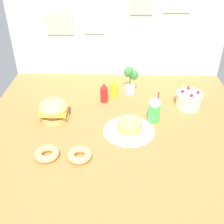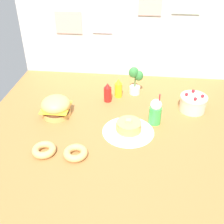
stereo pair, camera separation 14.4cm
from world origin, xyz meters
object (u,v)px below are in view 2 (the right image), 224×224
object	(u,v)px
donut_chocolate	(75,153)
ketchup_bottle	(108,93)
burger	(56,107)
donut_pink_glaze	(44,150)
pancake_stack	(129,127)
potted_plant	(135,79)
cream_soda_cup	(155,112)
mustard_bottle	(118,89)
layer_cake	(193,103)

from	to	relation	value
donut_chocolate	ketchup_bottle	bearing A→B (deg)	80.11
burger	ketchup_bottle	bearing A→B (deg)	34.69
donut_pink_glaze	donut_chocolate	bearing A→B (deg)	-1.85
pancake_stack	donut_chocolate	world-z (taller)	pancake_stack
donut_chocolate	potted_plant	size ratio (longest dim) A/B	0.61
burger	pancake_stack	distance (m)	0.62
burger	potted_plant	size ratio (longest dim) A/B	0.87
burger	ketchup_bottle	world-z (taller)	ketchup_bottle
donut_chocolate	potted_plant	world-z (taller)	potted_plant
cream_soda_cup	donut_pink_glaze	size ratio (longest dim) A/B	1.61
burger	potted_plant	xyz separation A→B (m)	(0.62, 0.43, 0.06)
burger	cream_soda_cup	distance (m)	0.79
pancake_stack	mustard_bottle	xyz separation A→B (m)	(-0.12, 0.52, 0.04)
donut_pink_glaze	ketchup_bottle	bearing A→B (deg)	64.46
burger	cream_soda_cup	world-z (taller)	cream_soda_cup
layer_cake	ketchup_bottle	size ratio (longest dim) A/B	1.25
layer_cake	ketchup_bottle	bearing A→B (deg)	174.40
burger	layer_cake	xyz separation A→B (m)	(1.11, 0.20, -0.01)
layer_cake	donut_chocolate	size ratio (longest dim) A/B	1.34
mustard_bottle	cream_soda_cup	bearing A→B (deg)	-49.83
layer_cake	potted_plant	bearing A→B (deg)	154.73
ketchup_bottle	mustard_bottle	bearing A→B (deg)	45.86
mustard_bottle	potted_plant	xyz separation A→B (m)	(0.14, 0.07, 0.06)
donut_pink_glaze	donut_chocolate	size ratio (longest dim) A/B	1.00
pancake_stack	layer_cake	world-z (taller)	layer_cake
donut_chocolate	pancake_stack	bearing A→B (deg)	42.00
cream_soda_cup	donut_pink_glaze	xyz separation A→B (m)	(-0.75, -0.43, -0.08)
pancake_stack	potted_plant	bearing A→B (deg)	87.88
cream_soda_cup	potted_plant	size ratio (longest dim) A/B	0.98
pancake_stack	potted_plant	xyz separation A→B (m)	(0.02, 0.59, 0.10)
pancake_stack	donut_chocolate	distance (m)	0.45
pancake_stack	cream_soda_cup	size ratio (longest dim) A/B	1.13
layer_cake	donut_pink_glaze	world-z (taller)	layer_cake
pancake_stack	layer_cake	distance (m)	0.62
pancake_stack	cream_soda_cup	distance (m)	0.25
mustard_bottle	ketchup_bottle	bearing A→B (deg)	-134.14
potted_plant	pancake_stack	bearing A→B (deg)	-92.12
donut_pink_glaze	pancake_stack	bearing A→B (deg)	28.07
burger	cream_soda_cup	xyz separation A→B (m)	(0.79, -0.02, 0.02)
potted_plant	layer_cake	bearing A→B (deg)	-25.27
mustard_bottle	cream_soda_cup	world-z (taller)	cream_soda_cup
mustard_bottle	donut_chocolate	xyz separation A→B (m)	(-0.21, -0.82, -0.06)
cream_soda_cup	donut_chocolate	xyz separation A→B (m)	(-0.53, -0.44, -0.08)
mustard_bottle	cream_soda_cup	xyz separation A→B (m)	(0.32, -0.38, 0.02)
burger	layer_cake	size ratio (longest dim) A/B	1.06
ketchup_bottle	donut_pink_glaze	xyz separation A→B (m)	(-0.34, -0.72, -0.06)
layer_cake	potted_plant	xyz separation A→B (m)	(-0.49, 0.23, 0.08)
ketchup_bottle	cream_soda_cup	world-z (taller)	cream_soda_cup
mustard_bottle	pancake_stack	bearing A→B (deg)	-76.62
cream_soda_cup	donut_chocolate	world-z (taller)	cream_soda_cup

